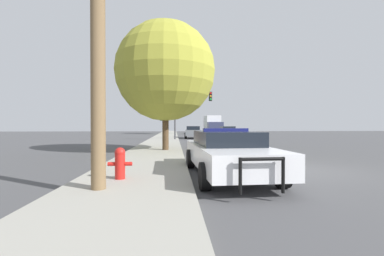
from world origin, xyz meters
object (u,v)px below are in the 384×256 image
at_px(police_car, 227,152).
at_px(utility_pole, 98,21).
at_px(tree_sidewalk_far, 164,110).
at_px(tree_sidewalk_near, 165,71).
at_px(traffic_light, 190,104).
at_px(car_background_midblock, 193,132).
at_px(box_truck, 212,124).
at_px(fire_hydrant, 120,162).
at_px(car_background_oncoming, 228,132).

distance_m(police_car, utility_pole, 4.83).
height_order(police_car, utility_pole, utility_pole).
relative_size(utility_pole, tree_sidewalk_far, 1.17).
xyz_separation_m(utility_pole, tree_sidewalk_near, (1.15, 8.81, 0.76)).
distance_m(police_car, traffic_light, 17.92).
bearing_deg(car_background_midblock, box_truck, 75.96).
relative_size(car_background_midblock, tree_sidewalk_far, 0.66).
distance_m(fire_hydrant, traffic_light, 19.03).
height_order(traffic_light, car_background_midblock, traffic_light).
bearing_deg(tree_sidewalk_near, tree_sidewalk_far, 92.58).
bearing_deg(tree_sidewalk_near, car_background_midblock, 79.95).
bearing_deg(fire_hydrant, traffic_light, 80.87).
distance_m(utility_pole, traffic_light, 19.85).
bearing_deg(traffic_light, car_background_oncoming, 49.95).
bearing_deg(box_truck, tree_sidewalk_far, -5.62).
bearing_deg(utility_pole, box_truck, 77.84).
bearing_deg(box_truck, tree_sidewalk_near, 77.09).
bearing_deg(police_car, tree_sidewalk_far, -87.28).
bearing_deg(car_background_midblock, fire_hydrant, -95.83).
relative_size(utility_pole, box_truck, 0.90).
relative_size(fire_hydrant, traffic_light, 0.17).
distance_m(box_truck, tree_sidewalk_far, 8.80).
distance_m(fire_hydrant, box_truck, 37.77).
bearing_deg(police_car, tree_sidewalk_near, -75.85).
relative_size(fire_hydrant, tree_sidewalk_far, 0.13).
height_order(car_background_midblock, tree_sidewalk_far, tree_sidewalk_far).
bearing_deg(utility_pole, car_background_oncoming, 72.16).
bearing_deg(utility_pole, car_background_midblock, 80.92).
xyz_separation_m(box_truck, tree_sidewalk_far, (-8.38, 0.92, 2.54)).
bearing_deg(fire_hydrant, police_car, 16.17).
height_order(traffic_light, car_background_oncoming, traffic_light).
relative_size(utility_pole, tree_sidewalk_near, 0.99).
bearing_deg(utility_pole, tree_sidewalk_far, 90.30).
xyz_separation_m(police_car, fire_hydrant, (-2.98, -0.86, -0.16)).
height_order(police_car, car_background_midblock, police_car).
bearing_deg(car_background_oncoming, fire_hydrant, 72.48).
relative_size(car_background_midblock, tree_sidewalk_near, 0.56).
relative_size(tree_sidewalk_near, tree_sidewalk_far, 1.17).
bearing_deg(utility_pole, traffic_light, 80.64).
bearing_deg(car_background_midblock, police_car, -88.40).
bearing_deg(car_background_oncoming, tree_sidewalk_near, 67.59).
bearing_deg(box_truck, utility_pole, 78.48).
relative_size(police_car, car_background_oncoming, 1.23).
height_order(car_background_midblock, car_background_oncoming, car_background_midblock).
relative_size(police_car, utility_pole, 0.74).
bearing_deg(tree_sidewalk_far, fire_hydrant, -89.32).
distance_m(car_background_midblock, tree_sidewalk_far, 16.10).
height_order(police_car, traffic_light, traffic_light).
height_order(utility_pole, car_background_oncoming, utility_pole).
distance_m(car_background_midblock, tree_sidewalk_near, 15.55).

